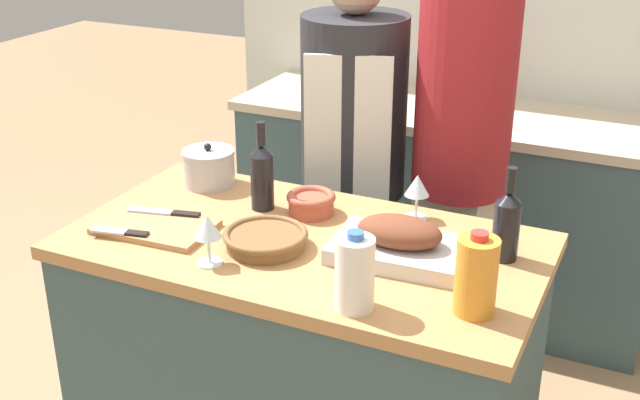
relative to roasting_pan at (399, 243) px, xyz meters
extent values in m
cube|color=#3D565B|center=(-0.28, -0.01, -0.53)|extent=(1.29, 0.69, 0.89)
cube|color=#B27F4C|center=(-0.28, -0.01, -0.07)|extent=(1.33, 0.72, 0.04)
cube|color=#3D565B|center=(-0.28, 1.42, -0.54)|extent=(1.81, 0.58, 0.87)
cube|color=beige|center=(-0.28, 1.42, -0.08)|extent=(1.87, 0.60, 0.04)
cube|color=silver|center=(-0.28, 1.77, 0.30)|extent=(2.37, 0.10, 2.55)
cube|color=#BCBCC1|center=(0.00, 0.00, -0.02)|extent=(0.37, 0.25, 0.04)
ellipsoid|color=brown|center=(0.00, 0.00, 0.03)|extent=(0.24, 0.15, 0.08)
cylinder|color=brown|center=(-0.35, -0.10, -0.03)|extent=(0.22, 0.22, 0.04)
torus|color=brown|center=(-0.35, -0.10, -0.01)|extent=(0.24, 0.24, 0.02)
cube|color=#AD7F51|center=(-0.69, -0.13, -0.04)|extent=(0.34, 0.22, 0.02)
cylinder|color=#B7B7BC|center=(-0.74, 0.23, 0.01)|extent=(0.17, 0.17, 0.11)
cylinder|color=#B7B7BC|center=(-0.74, 0.23, 0.07)|extent=(0.17, 0.17, 0.01)
sphere|color=black|center=(-0.74, 0.23, 0.08)|extent=(0.02, 0.02, 0.02)
cylinder|color=#A84C38|center=(-0.34, 0.16, -0.02)|extent=(0.14, 0.14, 0.05)
torus|color=#A84C38|center=(-0.34, 0.16, 0.01)|extent=(0.15, 0.15, 0.03)
cylinder|color=orange|center=(0.25, -0.18, 0.05)|extent=(0.10, 0.10, 0.19)
cylinder|color=red|center=(0.25, -0.18, 0.15)|extent=(0.04, 0.04, 0.02)
cylinder|color=white|center=(-0.01, -0.28, 0.05)|extent=(0.09, 0.09, 0.18)
cylinder|color=#3360B2|center=(-0.01, -0.28, 0.15)|extent=(0.04, 0.04, 0.02)
cylinder|color=black|center=(0.25, 0.12, 0.03)|extent=(0.07, 0.07, 0.16)
cone|color=black|center=(0.25, 0.12, 0.13)|extent=(0.07, 0.07, 0.03)
cylinder|color=black|center=(0.25, 0.12, 0.18)|extent=(0.03, 0.03, 0.07)
cylinder|color=black|center=(-0.49, 0.14, 0.04)|extent=(0.07, 0.07, 0.17)
cone|color=black|center=(-0.49, 0.14, 0.14)|extent=(0.07, 0.07, 0.03)
cylinder|color=black|center=(-0.49, 0.14, 0.19)|extent=(0.03, 0.03, 0.07)
cylinder|color=silver|center=(-0.04, 0.26, -0.04)|extent=(0.07, 0.07, 0.00)
cylinder|color=silver|center=(-0.04, 0.26, -0.01)|extent=(0.01, 0.01, 0.07)
cone|color=silver|center=(-0.04, 0.26, 0.06)|extent=(0.07, 0.07, 0.06)
cylinder|color=silver|center=(-0.44, -0.24, -0.04)|extent=(0.07, 0.07, 0.00)
cylinder|color=silver|center=(-0.44, -0.24, -0.01)|extent=(0.01, 0.01, 0.07)
cone|color=silver|center=(-0.44, -0.24, 0.06)|extent=(0.07, 0.07, 0.06)
cube|color=#B7B7BC|center=(-0.76, -0.07, -0.02)|extent=(0.14, 0.06, 0.01)
cube|color=black|center=(-0.65, -0.04, -0.02)|extent=(0.09, 0.05, 0.01)
cube|color=#B7B7BC|center=(-0.78, -0.23, -0.02)|extent=(0.11, 0.05, 0.01)
cube|color=black|center=(-0.70, -0.21, -0.02)|extent=(0.07, 0.04, 0.01)
cube|color=#B22323|center=(-0.35, 1.49, -0.03)|extent=(0.18, 0.14, 0.06)
cylinder|color=#B7B7BC|center=(-0.37, 1.49, 0.04)|extent=(0.13, 0.13, 0.10)
cube|color=#B22323|center=(-0.28, 1.49, 0.08)|extent=(0.05, 0.08, 0.17)
cube|color=#B22323|center=(-0.35, 1.49, 0.21)|extent=(0.17, 0.08, 0.09)
cylinder|color=#234C28|center=(-0.97, 1.44, 0.01)|extent=(0.06, 0.06, 0.15)
cylinder|color=black|center=(-0.97, 1.44, 0.09)|extent=(0.02, 0.02, 0.02)
cylinder|color=#234C28|center=(-0.76, 1.27, 0.01)|extent=(0.07, 0.07, 0.14)
cylinder|color=black|center=(-0.76, 1.27, 0.08)|extent=(0.03, 0.03, 0.02)
cube|color=beige|center=(-0.44, 0.72, -0.59)|extent=(0.35, 0.28, 0.78)
cylinder|color=#28282D|center=(-0.44, 0.72, 0.12)|extent=(0.38, 0.38, 0.65)
cube|color=silver|center=(-0.39, 0.55, -0.06)|extent=(0.29, 0.10, 0.82)
cube|color=beige|center=(-0.04, 0.72, -0.55)|extent=(0.30, 0.24, 0.85)
cylinder|color=maroon|center=(-0.04, 0.72, 0.23)|extent=(0.33, 0.33, 0.71)
camera|label=1|loc=(0.62, -1.82, 0.96)|focal=45.00mm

